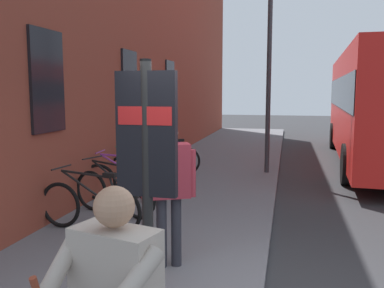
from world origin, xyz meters
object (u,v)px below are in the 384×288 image
(bicycle_far_end, at_px, (125,181))
(street_lamp, at_px, (270,44))
(bicycle_under_window, at_px, (114,193))
(city_bus, at_px, (382,102))
(transit_info_sign, at_px, (147,151))
(bicycle_nearest_sign, at_px, (90,206))
(pedestrian_by_facade, at_px, (169,180))
(bicycle_leaning_wall, at_px, (153,166))
(bicycle_mid_rack, at_px, (166,160))
(bicycle_end_of_row, at_px, (141,173))

(bicycle_far_end, bearing_deg, street_lamp, -35.39)
(bicycle_under_window, xyz_separation_m, city_bus, (7.21, -5.68, 1.41))
(bicycle_under_window, distance_m, transit_info_sign, 3.73)
(bicycle_under_window, bearing_deg, city_bus, -38.20)
(bicycle_nearest_sign, xyz_separation_m, transit_info_sign, (-2.22, -1.70, 1.21))
(bicycle_far_end, distance_m, city_bus, 8.72)
(pedestrian_by_facade, bearing_deg, bicycle_nearest_sign, 57.78)
(bicycle_under_window, xyz_separation_m, bicycle_leaning_wall, (2.57, 0.14, -0.00))
(bicycle_leaning_wall, bearing_deg, pedestrian_by_facade, -159.54)
(city_bus, bearing_deg, bicycle_mid_rack, 123.07)
(bicycle_far_end, height_order, bicycle_leaning_wall, same)
(transit_info_sign, bearing_deg, bicycle_end_of_row, 20.47)
(bicycle_mid_rack, distance_m, pedestrian_by_facade, 5.59)
(bicycle_end_of_row, distance_m, bicycle_leaning_wall, 0.86)
(bicycle_leaning_wall, distance_m, city_bus, 7.57)
(bicycle_nearest_sign, bearing_deg, street_lamp, -24.11)
(bicycle_end_of_row, height_order, city_bus, city_bus)
(bicycle_far_end, height_order, bicycle_end_of_row, same)
(bicycle_nearest_sign, relative_size, bicycle_leaning_wall, 1.00)
(bicycle_under_window, distance_m, pedestrian_by_facade, 2.49)
(bicycle_under_window, distance_m, bicycle_far_end, 0.91)
(pedestrian_by_facade, bearing_deg, bicycle_under_window, 39.28)
(city_bus, relative_size, pedestrian_by_facade, 6.05)
(bicycle_nearest_sign, distance_m, street_lamp, 6.56)
(bicycle_nearest_sign, height_order, pedestrian_by_facade, pedestrian_by_facade)
(bicycle_mid_rack, relative_size, street_lamp, 0.30)
(bicycle_end_of_row, bearing_deg, pedestrian_by_facade, -155.38)
(transit_info_sign, distance_m, street_lamp, 7.80)
(bicycle_mid_rack, relative_size, pedestrian_by_facade, 0.97)
(bicycle_end_of_row, xyz_separation_m, street_lamp, (2.76, -2.50, 2.93))
(transit_info_sign, height_order, city_bus, city_bus)
(pedestrian_by_facade, height_order, street_lamp, street_lamp)
(bicycle_leaning_wall, height_order, city_bus, city_bus)
(bicycle_far_end, relative_size, pedestrian_by_facade, 1.01)
(city_bus, xyz_separation_m, street_lamp, (-2.75, 3.30, 1.52))
(bicycle_end_of_row, relative_size, transit_info_sign, 0.72)
(bicycle_mid_rack, bearing_deg, bicycle_leaning_wall, 177.17)
(bicycle_end_of_row, bearing_deg, bicycle_mid_rack, -0.86)
(bicycle_leaning_wall, height_order, street_lamp, street_lamp)
(bicycle_under_window, bearing_deg, pedestrian_by_facade, -140.72)
(bicycle_far_end, bearing_deg, bicycle_nearest_sign, -175.34)
(city_bus, bearing_deg, bicycle_under_window, 141.80)
(city_bus, bearing_deg, pedestrian_by_facade, 155.33)
(bicycle_nearest_sign, distance_m, bicycle_under_window, 0.89)
(bicycle_leaning_wall, xyz_separation_m, transit_info_sign, (-5.68, -1.82, 1.21))
(bicycle_under_window, height_order, transit_info_sign, transit_info_sign)
(bicycle_nearest_sign, bearing_deg, bicycle_mid_rack, 0.99)
(transit_info_sign, distance_m, city_bus, 11.07)
(bicycle_under_window, bearing_deg, bicycle_leaning_wall, 3.02)
(pedestrian_by_facade, bearing_deg, bicycle_mid_rack, 16.83)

